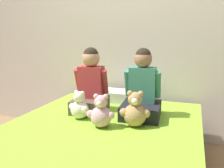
% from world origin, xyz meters
% --- Properties ---
extents(wall_behind_bed, '(8.00, 0.06, 2.50)m').
position_xyz_m(wall_behind_bed, '(0.00, 1.10, 1.25)').
color(wall_behind_bed, beige).
rests_on(wall_behind_bed, ground_plane).
extents(bed, '(1.49, 1.98, 0.45)m').
position_xyz_m(bed, '(0.00, 0.00, 0.22)').
color(bed, '#473828').
rests_on(bed, ground_plane).
extents(child_on_left, '(0.33, 0.36, 0.58)m').
position_xyz_m(child_on_left, '(-0.23, 0.44, 0.69)').
color(child_on_left, brown).
rests_on(child_on_left, bed).
extents(child_on_right, '(0.35, 0.39, 0.58)m').
position_xyz_m(child_on_right, '(0.24, 0.44, 0.67)').
color(child_on_right, black).
rests_on(child_on_right, bed).
extents(teddy_bear_held_by_left_child, '(0.19, 0.15, 0.24)m').
position_xyz_m(teddy_bear_held_by_left_child, '(-0.23, 0.20, 0.55)').
color(teddy_bear_held_by_left_child, silver).
rests_on(teddy_bear_held_by_left_child, bed).
extents(teddy_bear_held_by_right_child, '(0.23, 0.18, 0.28)m').
position_xyz_m(teddy_bear_held_by_right_child, '(0.24, 0.18, 0.57)').
color(teddy_bear_held_by_right_child, tan).
rests_on(teddy_bear_held_by_right_child, bed).
extents(teddy_bear_between_children, '(0.21, 0.16, 0.26)m').
position_xyz_m(teddy_bear_between_children, '(0.01, 0.08, 0.56)').
color(teddy_bear_between_children, '#DBA3B2').
rests_on(teddy_bear_between_children, bed).
extents(pillow_at_headboard, '(0.55, 0.26, 0.11)m').
position_xyz_m(pillow_at_headboard, '(0.00, 0.83, 0.50)').
color(pillow_at_headboard, silver).
rests_on(pillow_at_headboard, bed).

